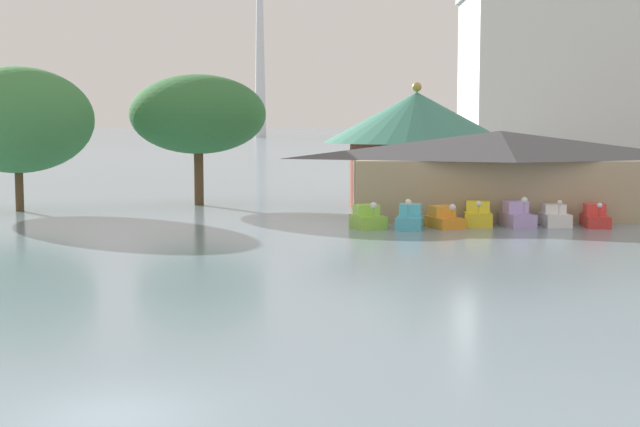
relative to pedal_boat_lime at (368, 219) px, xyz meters
The scene contains 12 objects.
ground_plane 34.76m from the pedal_boat_lime, 100.96° to the right, with size 2000.00×2000.00×0.00m, color gray.
pedal_boat_lime is the anchor object (origin of this frame).
pedal_boat_cyan 2.46m from the pedal_boat_lime, 10.98° to the right, with size 1.85×2.49×1.79m.
pedal_boat_orange 4.46m from the pedal_boat_lime, ahead, with size 2.22×2.81×1.46m.
pedal_boat_yellow 6.64m from the pedal_boat_lime, ahead, with size 1.83×2.44×1.57m.
pedal_boat_lavender 8.90m from the pedal_boat_lime, ahead, with size 1.85×2.89×1.82m.
pedal_boat_white 11.14m from the pedal_boat_lime, ahead, with size 1.51×2.39×1.62m.
pedal_boat_red 13.44m from the pedal_boat_lime, ahead, with size 1.54×2.81×1.50m.
boathouse 10.68m from the pedal_boat_lime, 34.00° to the left, with size 19.94×7.77×5.56m.
green_roof_pavilion 15.36m from the pedal_boat_lime, 73.98° to the left, with size 13.60×13.60×8.99m.
shoreline_tree_tall_left 26.20m from the pedal_boat_lime, 157.40° to the left, with size 10.35×10.35×9.90m.
shoreline_tree_mid 19.78m from the pedal_boat_lime, 129.26° to the left, with size 9.97×9.97×9.59m.
Camera 1 is at (4.54, -18.29, 6.07)m, focal length 51.15 mm.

